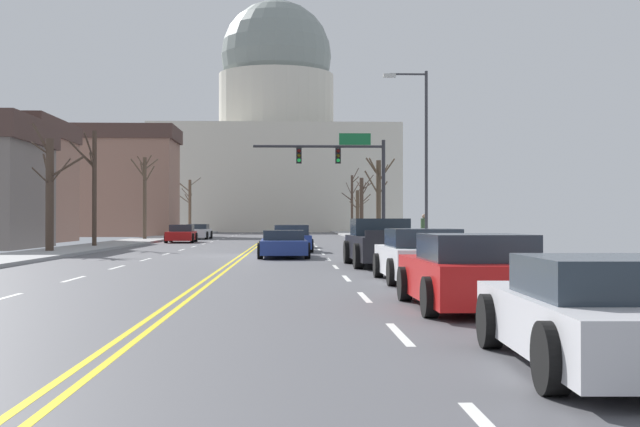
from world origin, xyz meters
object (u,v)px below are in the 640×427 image
Objects in this scene: sedan_oncoming_00 at (181,234)px; sedan_near_01 at (291,239)px; signal_gantry at (346,165)px; bicycle_parked at (425,245)px; sedan_near_02 at (284,244)px; sedan_near_06 at (610,315)px; sedan_near_00 at (289,237)px; sedan_oncoming_01 at (198,232)px; pedestrian_00 at (424,229)px; sedan_near_04 at (422,257)px; pickup_truck_near_03 at (382,244)px; street_lamp_right at (421,145)px; sedan_near_05 at (471,273)px.

sedan_near_01 is at bearing -65.84° from sedan_oncoming_00.
bicycle_parked is (2.31, -14.69, -4.32)m from signal_gantry.
sedan_near_02 is 1.08× the size of sedan_near_06.
sedan_oncoming_00 reaches higher than sedan_near_02.
sedan_near_06 reaches higher than bicycle_parked.
sedan_near_02 is 0.98× the size of sedan_oncoming_00.
sedan_oncoming_01 is (-7.35, 20.19, 0.00)m from sedan_near_00.
sedan_oncoming_01 is (-7.47, 26.66, -0.04)m from sedan_near_01.
sedan_near_01 is at bearing 87.32° from sedan_near_02.
signal_gantry is 40.96m from sedan_near_06.
pedestrian_00 reaches higher than sedan_oncoming_01.
sedan_oncoming_00 reaches higher than sedan_oncoming_01.
sedan_near_01 is 1.03× the size of sedan_near_04.
sedan_oncoming_01 is (-0.05, 10.11, -0.00)m from sedan_oncoming_00.
sedan_oncoming_00 is (-10.74, 7.04, -4.24)m from signal_gantry.
street_lamp_right is at bearing 73.87° from pickup_truck_near_03.
sedan_near_02 is at bearing 98.04° from sedan_near_06.
signal_gantry reaches higher than sedan_near_02.
sedan_near_06 is (3.55, -25.09, 0.02)m from sedan_near_02.
street_lamp_right is 8.45m from sedan_near_02.
pedestrian_00 is at bearing -39.03° from sedan_near_00.
street_lamp_right is 5.21m from pedestrian_00.
sedan_oncoming_01 is at bearing 105.08° from pickup_truck_near_03.
signal_gantry is at bearing 41.49° from sedan_near_00.
sedan_near_01 is 12.73m from pickup_truck_near_03.
sedan_near_00 is 37.84m from sedan_near_06.
street_lamp_right reaches higher than pickup_truck_near_03.
sedan_near_00 is 8.69m from pedestrian_00.
sedan_near_01 is at bearing -109.21° from signal_gantry.
street_lamp_right is at bearing 81.01° from sedan_near_04.
sedan_near_05 is 0.96× the size of sedan_oncoming_01.
sedan_oncoming_01 is (-13.38, 29.10, -4.35)m from street_lamp_right.
sedan_near_04 is at bearing -80.51° from sedan_near_01.
sedan_near_00 is 1.05× the size of sedan_near_04.
signal_gantry reaches higher than sedan_near_05.
bicycle_parked is at bearing -81.05° from signal_gantry.
pickup_truck_near_03 is 1.26× the size of sedan_near_06.
sedan_near_04 is at bearing -98.99° from street_lamp_right.
sedan_oncoming_01 is at bearing 105.66° from sedan_near_01.
street_lamp_right is 1.76× the size of sedan_near_01.
pickup_truck_near_03 is 7.64m from bicycle_parked.
pedestrian_00 is at bearing 46.00° from sedan_near_02.
pickup_truck_near_03 is at bearing 90.20° from sedan_near_05.
sedan_oncoming_00 reaches higher than sedan_near_06.
sedan_oncoming_01 reaches higher than sedan_near_06.
sedan_near_00 is 0.87× the size of pickup_truck_near_03.
sedan_near_02 is 25.34m from sedan_near_06.
bicycle_parked is at bearing -42.59° from sedan_near_01.
street_lamp_right is at bearing 84.74° from sedan_near_06.
sedan_near_00 is 6.47m from sedan_near_01.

